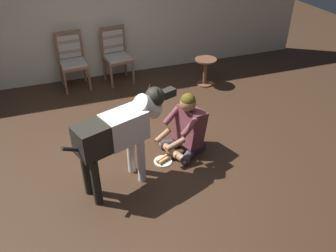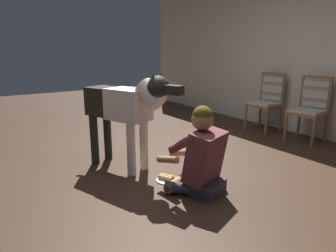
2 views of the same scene
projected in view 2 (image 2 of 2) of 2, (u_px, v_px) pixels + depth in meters
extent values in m
plane|color=#3B2719|center=(167.00, 167.00, 3.60)|extent=(14.73, 14.73, 0.00)
cube|color=beige|center=(310.00, 54.00, 4.77)|extent=(8.51, 0.10, 2.60)
cylinder|color=brown|center=(266.00, 122.00, 4.91)|extent=(0.04, 0.04, 0.42)
cylinder|color=brown|center=(246.00, 118.00, 5.23)|extent=(0.04, 0.04, 0.42)
cylinder|color=brown|center=(281.00, 119.00, 5.16)|extent=(0.04, 0.04, 0.42)
cylinder|color=brown|center=(260.00, 115.00, 5.48)|extent=(0.04, 0.04, 0.42)
cube|color=brown|center=(264.00, 105.00, 5.14)|extent=(0.49, 0.49, 0.04)
cube|color=#B8AEA0|center=(264.00, 103.00, 5.13)|extent=(0.45, 0.45, 0.04)
cylinder|color=brown|center=(284.00, 89.00, 5.03)|extent=(0.04, 0.04, 0.52)
cylinder|color=brown|center=(262.00, 87.00, 5.35)|extent=(0.04, 0.04, 0.52)
cube|color=brown|center=(274.00, 74.00, 5.13)|extent=(0.46, 0.07, 0.04)
cube|color=#B8AEA0|center=(273.00, 89.00, 5.20)|extent=(0.38, 0.07, 0.40)
cube|color=gray|center=(273.00, 83.00, 5.17)|extent=(0.39, 0.08, 0.06)
cube|color=gray|center=(272.00, 94.00, 5.22)|extent=(0.39, 0.08, 0.06)
cylinder|color=brown|center=(313.00, 133.00, 4.28)|extent=(0.04, 0.04, 0.42)
cylinder|color=brown|center=(286.00, 128.00, 4.58)|extent=(0.04, 0.04, 0.42)
cylinder|color=brown|center=(325.00, 128.00, 4.55)|extent=(0.04, 0.04, 0.42)
cylinder|color=brown|center=(299.00, 123.00, 4.85)|extent=(0.04, 0.04, 0.42)
cube|color=brown|center=(307.00, 113.00, 4.51)|extent=(0.51, 0.51, 0.04)
cube|color=#B8AEA0|center=(307.00, 111.00, 4.50)|extent=(0.47, 0.47, 0.04)
cylinder|color=brown|center=(330.00, 95.00, 4.42)|extent=(0.04, 0.04, 0.52)
cylinder|color=brown|center=(302.00, 92.00, 4.72)|extent=(0.04, 0.04, 0.52)
cube|color=brown|center=(318.00, 77.00, 4.51)|extent=(0.46, 0.10, 0.04)
cube|color=#B8AEA0|center=(316.00, 94.00, 4.57)|extent=(0.38, 0.09, 0.40)
cube|color=gray|center=(316.00, 88.00, 4.55)|extent=(0.39, 0.10, 0.06)
cube|color=gray|center=(315.00, 100.00, 4.60)|extent=(0.39, 0.10, 0.06)
cube|color=#3C323F|center=(208.00, 187.00, 2.95)|extent=(0.34, 0.40, 0.12)
cylinder|color=#3C323F|center=(185.00, 188.00, 2.91)|extent=(0.36, 0.36, 0.11)
cylinder|color=#A97651|center=(177.00, 182.00, 3.06)|extent=(0.23, 0.37, 0.09)
cylinder|color=#3C323F|center=(201.00, 178.00, 3.16)|extent=(0.41, 0.14, 0.11)
cylinder|color=#A97651|center=(186.00, 177.00, 3.19)|extent=(0.19, 0.37, 0.09)
cube|color=brown|center=(205.00, 157.00, 2.89)|extent=(0.42, 0.48, 0.53)
cylinder|color=brown|center=(182.00, 144.00, 2.80)|extent=(0.30, 0.17, 0.24)
cylinder|color=#A97651|center=(168.00, 160.00, 3.01)|extent=(0.28, 0.12, 0.12)
cylinder|color=brown|center=(201.00, 136.00, 3.08)|extent=(0.30, 0.17, 0.24)
cylinder|color=#A97651|center=(182.00, 153.00, 3.21)|extent=(0.27, 0.19, 0.12)
sphere|color=#A97651|center=(202.00, 120.00, 2.83)|extent=(0.21, 0.21, 0.21)
sphere|color=#524313|center=(203.00, 116.00, 2.82)|extent=(0.19, 0.19, 0.19)
cylinder|color=silver|center=(144.00, 145.00, 3.48)|extent=(0.10, 0.10, 0.60)
cylinder|color=silver|center=(131.00, 150.00, 3.31)|extent=(0.10, 0.10, 0.60)
cylinder|color=black|center=(108.00, 136.00, 3.83)|extent=(0.10, 0.10, 0.60)
cylinder|color=black|center=(94.00, 140.00, 3.66)|extent=(0.10, 0.10, 0.60)
cube|color=silver|center=(128.00, 104.00, 3.35)|extent=(0.55, 0.45, 0.35)
cube|color=black|center=(105.00, 101.00, 3.56)|extent=(0.49, 0.42, 0.33)
cylinder|color=silver|center=(151.00, 94.00, 3.13)|extent=(0.40, 0.32, 0.34)
sphere|color=black|center=(158.00, 87.00, 3.05)|extent=(0.23, 0.23, 0.23)
cube|color=black|center=(174.00, 90.00, 2.95)|extent=(0.20, 0.16, 0.09)
cone|color=black|center=(162.00, 78.00, 3.09)|extent=(0.10, 0.10, 0.10)
cone|color=black|center=(153.00, 79.00, 2.98)|extent=(0.10, 0.10, 0.10)
cylinder|color=black|center=(93.00, 102.00, 3.69)|extent=(0.30, 0.14, 0.20)
cylinder|color=white|center=(167.00, 180.00, 3.24)|extent=(0.24, 0.24, 0.01)
cylinder|color=#DFB564|center=(166.00, 178.00, 3.21)|extent=(0.18, 0.12, 0.05)
cylinder|color=#DFB564|center=(168.00, 177.00, 3.25)|extent=(0.18, 0.12, 0.05)
cylinder|color=maroon|center=(167.00, 177.00, 3.23)|extent=(0.19, 0.11, 0.04)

